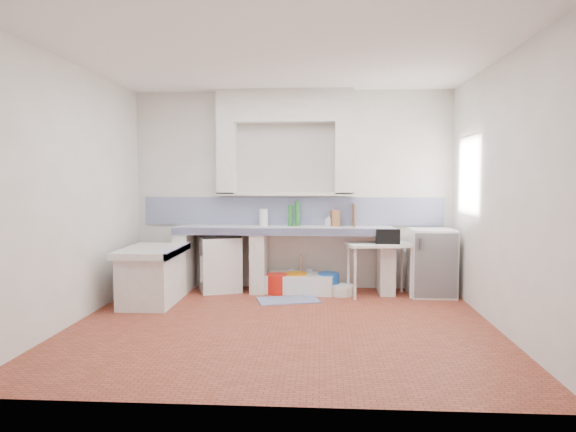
# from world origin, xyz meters

# --- Properties ---
(floor) EXTENTS (4.50, 4.50, 0.00)m
(floor) POSITION_xyz_m (0.00, 0.00, 0.00)
(floor) COLOR #9B4330
(floor) RESTS_ON ground
(ceiling) EXTENTS (4.50, 4.50, 0.00)m
(ceiling) POSITION_xyz_m (0.00, 0.00, 2.80)
(ceiling) COLOR white
(ceiling) RESTS_ON ground
(wall_back) EXTENTS (4.50, 0.00, 4.50)m
(wall_back) POSITION_xyz_m (0.00, 2.00, 1.40)
(wall_back) COLOR white
(wall_back) RESTS_ON ground
(wall_front) EXTENTS (4.50, 0.00, 4.50)m
(wall_front) POSITION_xyz_m (0.00, -2.00, 1.40)
(wall_front) COLOR white
(wall_front) RESTS_ON ground
(wall_left) EXTENTS (0.00, 4.50, 4.50)m
(wall_left) POSITION_xyz_m (-2.25, 0.00, 1.40)
(wall_left) COLOR white
(wall_left) RESTS_ON ground
(wall_right) EXTENTS (0.00, 4.50, 4.50)m
(wall_right) POSITION_xyz_m (2.25, 0.00, 1.40)
(wall_right) COLOR white
(wall_right) RESTS_ON ground
(alcove_mass) EXTENTS (1.90, 0.25, 0.45)m
(alcove_mass) POSITION_xyz_m (-0.10, 1.88, 2.58)
(alcove_mass) COLOR white
(alcove_mass) RESTS_ON ground
(window_frame) EXTENTS (0.35, 0.86, 1.06)m
(window_frame) POSITION_xyz_m (2.42, 1.20, 1.60)
(window_frame) COLOR #382111
(window_frame) RESTS_ON ground
(lace_valance) EXTENTS (0.01, 0.84, 0.24)m
(lace_valance) POSITION_xyz_m (2.28, 1.20, 1.98)
(lace_valance) COLOR white
(lace_valance) RESTS_ON ground
(counter_slab) EXTENTS (3.00, 0.60, 0.08)m
(counter_slab) POSITION_xyz_m (-0.10, 1.70, 0.86)
(counter_slab) COLOR white
(counter_slab) RESTS_ON ground
(counter_lip) EXTENTS (3.00, 0.04, 0.10)m
(counter_lip) POSITION_xyz_m (-0.10, 1.42, 0.86)
(counter_lip) COLOR navy
(counter_lip) RESTS_ON ground
(counter_pier_left) EXTENTS (0.20, 0.55, 0.82)m
(counter_pier_left) POSITION_xyz_m (-1.50, 1.70, 0.41)
(counter_pier_left) COLOR white
(counter_pier_left) RESTS_ON ground
(counter_pier_mid) EXTENTS (0.20, 0.55, 0.82)m
(counter_pier_mid) POSITION_xyz_m (-0.45, 1.70, 0.41)
(counter_pier_mid) COLOR white
(counter_pier_mid) RESTS_ON ground
(counter_pier_right) EXTENTS (0.20, 0.55, 0.82)m
(counter_pier_right) POSITION_xyz_m (1.30, 1.70, 0.41)
(counter_pier_right) COLOR white
(counter_pier_right) RESTS_ON ground
(peninsula_top) EXTENTS (0.70, 1.10, 0.08)m
(peninsula_top) POSITION_xyz_m (-1.70, 0.90, 0.66)
(peninsula_top) COLOR white
(peninsula_top) RESTS_ON ground
(peninsula_base) EXTENTS (0.60, 1.00, 0.62)m
(peninsula_base) POSITION_xyz_m (-1.70, 0.90, 0.31)
(peninsula_base) COLOR white
(peninsula_base) RESTS_ON ground
(peninsula_lip) EXTENTS (0.04, 1.10, 0.10)m
(peninsula_lip) POSITION_xyz_m (-1.37, 0.90, 0.66)
(peninsula_lip) COLOR navy
(peninsula_lip) RESTS_ON ground
(backsplash) EXTENTS (4.27, 0.03, 0.40)m
(backsplash) POSITION_xyz_m (0.00, 1.99, 1.10)
(backsplash) COLOR navy
(backsplash) RESTS_ON ground
(stove) EXTENTS (0.68, 0.67, 0.76)m
(stove) POSITION_xyz_m (-1.00, 1.67, 0.38)
(stove) COLOR white
(stove) RESTS_ON ground
(sink) EXTENTS (0.99, 0.62, 0.22)m
(sink) POSITION_xyz_m (0.13, 1.66, 0.11)
(sink) COLOR white
(sink) RESTS_ON ground
(side_table) EXTENTS (0.92, 0.62, 0.04)m
(side_table) POSITION_xyz_m (1.19, 1.49, 0.35)
(side_table) COLOR white
(side_table) RESTS_ON ground
(fridge) EXTENTS (0.58, 0.58, 0.89)m
(fridge) POSITION_xyz_m (1.89, 1.57, 0.45)
(fridge) COLOR white
(fridge) RESTS_ON ground
(bucket_red) EXTENTS (0.31, 0.31, 0.27)m
(bucket_red) POSITION_xyz_m (-0.19, 1.55, 0.13)
(bucket_red) COLOR red
(bucket_red) RESTS_ON ground
(bucket_orange) EXTENTS (0.35, 0.35, 0.27)m
(bucket_orange) POSITION_xyz_m (0.07, 1.62, 0.14)
(bucket_orange) COLOR orange
(bucket_orange) RESTS_ON ground
(bucket_blue) EXTENTS (0.31, 0.31, 0.28)m
(bucket_blue) POSITION_xyz_m (0.51, 1.65, 0.14)
(bucket_blue) COLOR blue
(bucket_blue) RESTS_ON ground
(basin_white) EXTENTS (0.42, 0.42, 0.14)m
(basin_white) POSITION_xyz_m (0.68, 1.52, 0.07)
(basin_white) COLOR white
(basin_white) RESTS_ON ground
(water_bottle_a) EXTENTS (0.10, 0.10, 0.29)m
(water_bottle_a) POSITION_xyz_m (0.01, 1.85, 0.14)
(water_bottle_a) COLOR silver
(water_bottle_a) RESTS_ON ground
(water_bottle_b) EXTENTS (0.09, 0.09, 0.30)m
(water_bottle_b) POSITION_xyz_m (0.26, 1.85, 0.15)
(water_bottle_b) COLOR silver
(water_bottle_b) RESTS_ON ground
(black_bag) EXTENTS (0.32, 0.19, 0.19)m
(black_bag) POSITION_xyz_m (1.29, 1.45, 0.81)
(black_bag) COLOR black
(black_bag) RESTS_ON side_table
(green_bottle_a) EXTENTS (0.09, 0.09, 0.30)m
(green_bottle_a) POSITION_xyz_m (-0.02, 1.85, 1.05)
(green_bottle_a) COLOR #227229
(green_bottle_a) RESTS_ON counter_slab
(green_bottle_b) EXTENTS (0.09, 0.09, 0.34)m
(green_bottle_b) POSITION_xyz_m (0.08, 1.85, 1.07)
(green_bottle_b) COLOR #227229
(green_bottle_b) RESTS_ON counter_slab
(knife_block) EXTENTS (0.14, 0.12, 0.23)m
(knife_block) POSITION_xyz_m (0.61, 1.85, 1.01)
(knife_block) COLOR #95603B
(knife_block) RESTS_ON counter_slab
(cutting_board) EXTENTS (0.03, 0.23, 0.31)m
(cutting_board) POSITION_xyz_m (0.87, 1.85, 1.06)
(cutting_board) COLOR #95603B
(cutting_board) RESTS_ON counter_slab
(paper_towel) EXTENTS (0.14, 0.14, 0.24)m
(paper_towel) POSITION_xyz_m (-0.40, 1.85, 1.02)
(paper_towel) COLOR white
(paper_towel) RESTS_ON counter_slab
(soap_bottle) EXTENTS (0.10, 0.10, 0.17)m
(soap_bottle) POSITION_xyz_m (0.52, 1.85, 0.99)
(soap_bottle) COLOR white
(soap_bottle) RESTS_ON counter_slab
(rug) EXTENTS (0.86, 0.63, 0.01)m
(rug) POSITION_xyz_m (-0.01, 1.14, 0.01)
(rug) COLOR navy
(rug) RESTS_ON ground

